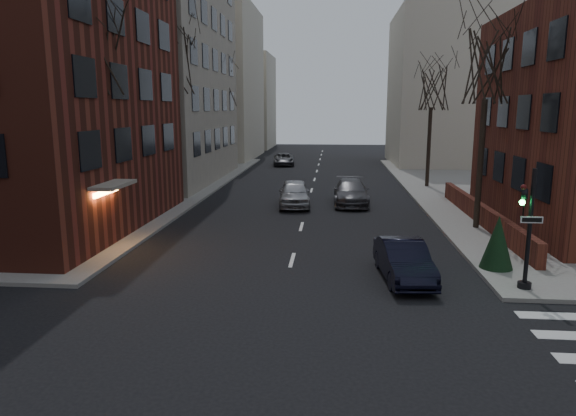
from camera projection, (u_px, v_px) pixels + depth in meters
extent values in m
cube|color=#9E9483|center=(103.00, 7.00, 41.04)|extent=(18.00, 18.00, 28.00)
cube|color=#5D271A|center=(481.00, 214.00, 26.65)|extent=(0.35, 16.00, 1.00)
cube|color=#BEB3A1|center=(198.00, 83.00, 62.35)|extent=(14.00, 16.00, 18.00)
cube|color=#BEB3A1|center=(460.00, 90.00, 55.06)|extent=(14.00, 14.00, 16.00)
cube|color=#BEB3A1|center=(240.00, 102.00, 79.19)|extent=(10.00, 12.00, 14.00)
cylinder|color=black|center=(529.00, 230.00, 16.69)|extent=(0.14, 0.14, 4.00)
cylinder|color=black|center=(524.00, 285.00, 17.06)|extent=(0.44, 0.44, 0.20)
imported|color=black|center=(524.00, 204.00, 16.55)|extent=(0.16, 0.20, 1.00)
sphere|color=#19FF4C|center=(522.00, 202.00, 16.50)|extent=(0.18, 0.18, 0.18)
cube|color=white|center=(532.00, 220.00, 16.51)|extent=(0.70, 0.03, 0.22)
cylinder|color=#2D231C|center=(99.00, 167.00, 22.79)|extent=(0.28, 0.28, 6.65)
cylinder|color=#2D231C|center=(179.00, 144.00, 34.49)|extent=(0.28, 0.28, 7.00)
cylinder|color=#2D231C|center=(223.00, 138.00, 48.24)|extent=(0.28, 0.28, 6.30)
cylinder|color=#2D231C|center=(480.00, 165.00, 25.20)|extent=(0.28, 0.28, 6.30)
cylinder|color=#2D231C|center=(429.00, 147.00, 38.93)|extent=(0.28, 0.28, 5.95)
cylinder|color=black|center=(169.00, 157.00, 30.62)|extent=(0.12, 0.12, 6.00)
sphere|color=#FFA54C|center=(167.00, 104.00, 30.03)|extent=(0.36, 0.36, 0.36)
cylinder|color=black|center=(233.00, 138.00, 50.17)|extent=(0.12, 0.12, 6.00)
sphere|color=#FFA54C|center=(233.00, 106.00, 49.58)|extent=(0.36, 0.36, 0.36)
imported|color=black|center=(404.00, 260.00, 18.28)|extent=(1.90, 4.39, 1.40)
imported|color=#9FA0A4|center=(294.00, 193.00, 32.07)|extent=(2.28, 4.89, 1.62)
imported|color=#47464C|center=(351.00, 192.00, 32.70)|extent=(2.17, 5.31, 1.54)
imported|color=#414247|center=(284.00, 159.00, 55.13)|extent=(2.61, 4.86, 1.30)
cone|color=#163216|center=(498.00, 242.00, 19.04)|extent=(1.26, 1.26, 2.00)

